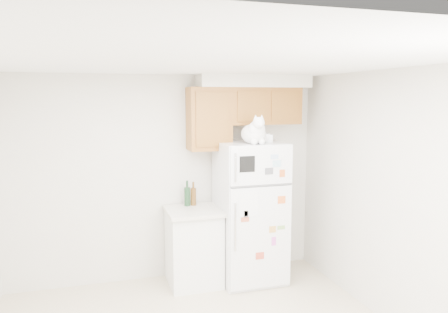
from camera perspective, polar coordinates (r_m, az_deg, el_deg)
name	(u,v)px	position (r m, az deg, el deg)	size (l,w,h in m)	color
room_shell	(214,164)	(3.66, -1.30, -0.99)	(3.84, 4.04, 2.52)	beige
refrigerator	(250,212)	(5.35, 3.44, -7.22)	(0.76, 0.78, 1.70)	white
base_counter	(194,246)	(5.34, -3.98, -11.61)	(0.64, 0.64, 0.92)	white
cat	(255,133)	(5.01, 4.03, 3.13)	(0.33, 0.49, 0.35)	white
storage_box_back	(261,138)	(5.26, 4.86, 2.48)	(0.18, 0.13, 0.10)	white
storage_box_front	(266,138)	(5.25, 5.48, 2.40)	(0.15, 0.11, 0.09)	white
bottle_green	(187,193)	(5.33, -4.83, -4.80)	(0.07, 0.07, 0.31)	#19381E
bottle_amber	(193,194)	(5.35, -4.02, -4.85)	(0.07, 0.07, 0.29)	#593814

